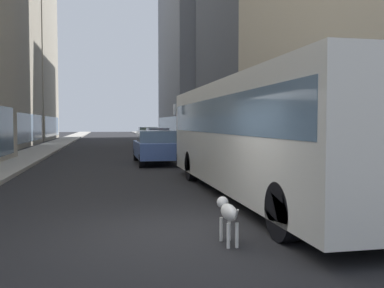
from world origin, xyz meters
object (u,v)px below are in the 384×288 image
at_px(transit_bus, 259,131).
at_px(car_blue_hatchback, 156,147).
at_px(car_red_coupe, 157,138).
at_px(dalmatian_dog, 228,212).
at_px(car_yellow_taxi, 148,135).

height_order(transit_bus, car_blue_hatchback, transit_bus).
xyz_separation_m(transit_bus, car_blue_hatchback, (-1.60, 9.88, -0.95)).
height_order(transit_bus, car_red_coupe, transit_bus).
bearing_deg(dalmatian_dog, transit_bus, 63.04).
bearing_deg(car_yellow_taxi, car_blue_hatchback, -94.49).
bearing_deg(dalmatian_dog, car_red_coupe, 85.55).
distance_m(transit_bus, car_yellow_taxi, 30.29).
bearing_deg(car_blue_hatchback, car_yellow_taxi, 85.51).
height_order(car_yellow_taxi, car_blue_hatchback, same).
bearing_deg(transit_bus, car_blue_hatchback, 99.20).
bearing_deg(car_red_coupe, dalmatian_dog, -94.45).
xyz_separation_m(car_red_coupe, car_yellow_taxi, (-0.00, 7.68, 0.00)).
height_order(car_red_coupe, car_yellow_taxi, same).
xyz_separation_m(car_yellow_taxi, dalmatian_dog, (-2.07, -34.35, -0.31)).
bearing_deg(car_red_coupe, car_yellow_taxi, 90.00).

